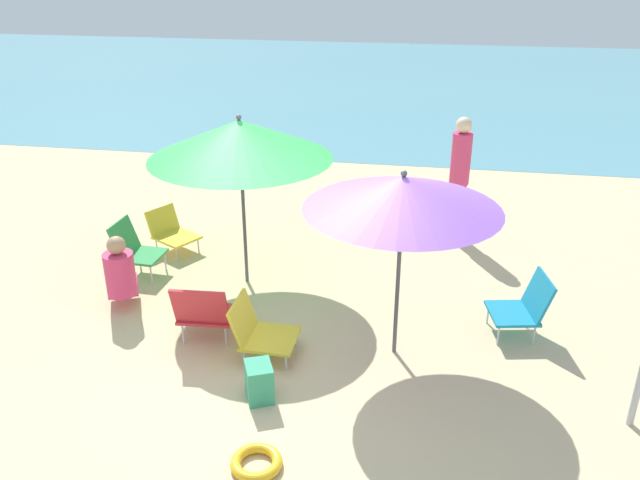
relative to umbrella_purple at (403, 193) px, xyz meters
The scene contains 13 objects.
ground_plane 1.99m from the umbrella_purple, behind, with size 40.00×40.00×0.00m, color #D3BC8C.
sea_water 14.13m from the umbrella_purple, 94.35° to the left, with size 40.00×16.00×0.01m, color #5693A3.
umbrella_purple is the anchor object (origin of this frame).
umbrella_green 2.19m from the umbrella_purple, 147.19° to the left, with size 2.05×2.05×2.03m.
beach_chair_a 3.86m from the umbrella_purple, 148.37° to the left, with size 0.74×0.69×0.55m.
beach_chair_b 2.32m from the umbrella_purple, behind, with size 0.58×0.58×0.69m.
beach_chair_c 1.93m from the umbrella_purple, 23.59° to the left, with size 0.64×0.61×0.66m.
beach_chair_d 3.66m from the umbrella_purple, 160.54° to the left, with size 0.56×0.51×0.68m.
beach_chair_e 1.94m from the umbrella_purple, 168.21° to the right, with size 0.61×0.54×0.59m.
person_a 3.29m from the umbrella_purple, behind, with size 0.46×0.56×0.89m.
person_b 3.11m from the umbrella_purple, 77.96° to the left, with size 0.26×0.26×1.68m.
swim_ring 2.59m from the umbrella_purple, 118.25° to the right, with size 0.41×0.41×0.08m, color yellow.
beach_bag 2.10m from the umbrella_purple, 140.54° to the right, with size 0.28×0.23×0.35m, color #389970.
Camera 1 is at (1.26, -5.36, 3.71)m, focal length 36.66 mm.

